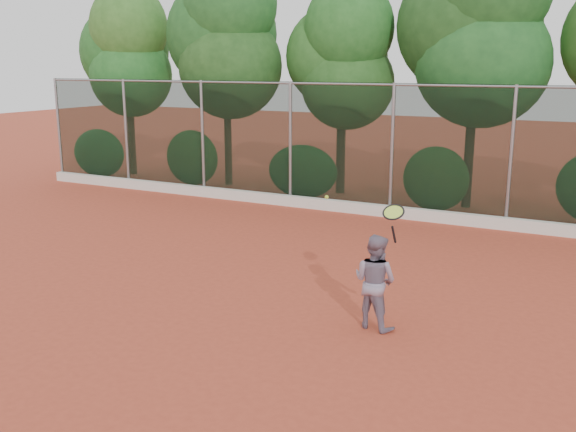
% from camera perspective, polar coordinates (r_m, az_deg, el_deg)
% --- Properties ---
extents(ground, '(80.00, 80.00, 0.00)m').
position_cam_1_polar(ground, '(11.31, -2.33, -7.23)').
color(ground, '#B4422A').
rests_on(ground, ground).
extents(concrete_curb, '(24.00, 0.20, 0.30)m').
position_cam_1_polar(concrete_curb, '(17.28, 8.84, 0.43)').
color(concrete_curb, silver).
rests_on(concrete_curb, ground).
extents(tennis_player, '(0.83, 0.72, 1.48)m').
position_cam_1_polar(tennis_player, '(9.93, 7.73, -5.78)').
color(tennis_player, gray).
rests_on(tennis_player, ground).
extents(chainlink_fence, '(24.09, 0.09, 3.50)m').
position_cam_1_polar(chainlink_fence, '(17.16, 9.23, 6.12)').
color(chainlink_fence, black).
rests_on(chainlink_fence, ground).
extents(foliage_backdrop, '(23.70, 3.63, 7.55)m').
position_cam_1_polar(foliage_backdrop, '(19.08, 9.83, 14.47)').
color(foliage_backdrop, '#49311C').
rests_on(foliage_backdrop, ground).
extents(tennis_racket, '(0.33, 0.31, 0.60)m').
position_cam_1_polar(tennis_racket, '(9.44, 9.36, 0.11)').
color(tennis_racket, black).
rests_on(tennis_racket, ground).
extents(tennis_ball_in_flight, '(0.06, 0.06, 0.06)m').
position_cam_1_polar(tennis_ball_in_flight, '(10.28, 3.45, 1.69)').
color(tennis_ball_in_flight, '#C2D931').
rests_on(tennis_ball_in_flight, ground).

